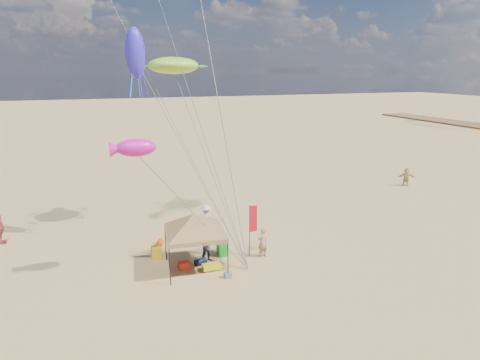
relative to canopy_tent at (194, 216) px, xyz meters
The scene contains 19 objects.
ground 4.35m from the canopy_tent, 27.00° to the right, with size 280.00×280.00×0.00m, color tan.
canopy_tent is the anchor object (origin of this frame).
feather_flag 3.39m from the canopy_tent, ahead, with size 0.44×0.04×2.90m.
cooler_red 2.72m from the canopy_tent, 161.92° to the left, with size 0.54×0.38×0.38m, color red.
cooler_blue 4.44m from the canopy_tent, 49.54° to the left, with size 0.54×0.38×0.38m, color #1660B3.
bag_navy 2.71m from the canopy_tent, 45.26° to the left, with size 0.36×0.36×0.60m, color black.
bag_orange 4.56m from the canopy_tent, 109.04° to the left, with size 0.36×0.36×0.60m, color #DC520C.
chair_green 3.22m from the canopy_tent, 30.97° to the left, with size 0.50×0.50×0.70m, color #1B991C.
chair_yellow 3.50m from the canopy_tent, 133.05° to the left, with size 0.50×0.50×0.70m, color yellow.
crate_grey 3.30m from the canopy_tent, 49.84° to the right, with size 0.34×0.30×0.28m, color slate.
beach_cart 2.77m from the canopy_tent, 29.94° to the right, with size 0.90×0.50×0.24m, color #FFF51C.
person_near_a 4.22m from the canopy_tent, ahead, with size 0.61×0.40×1.67m, color #A4805E.
person_near_b 2.25m from the canopy_tent, 35.46° to the left, with size 0.82×0.64×1.68m, color #333A46.
person_near_c 5.42m from the canopy_tent, 68.10° to the left, with size 1.11×0.64×1.72m, color silver.
person_far_a 12.08m from the canopy_tent, 144.50° to the left, with size 1.06×0.44×1.81m, color #B94947.
person_far_c 22.87m from the canopy_tent, 23.05° to the left, with size 1.48×0.47×1.59m, color tan.
turtle_kite 9.31m from the canopy_tent, 85.54° to the left, with size 2.95×2.36×0.98m, color #8CCB2B.
fish_kite 4.40m from the canopy_tent, behind, with size 1.77×0.89×0.79m, color #D1129C.
squid_kite 8.88m from the canopy_tent, 115.01° to the left, with size 1.00×1.00×2.59m, color #3228CB.
Camera 1 is at (-7.45, -17.25, 9.68)m, focal length 31.16 mm.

